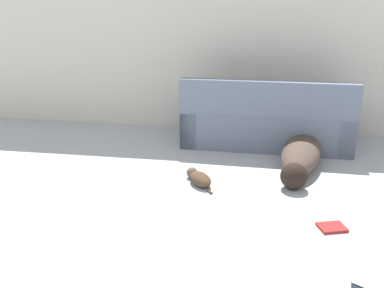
# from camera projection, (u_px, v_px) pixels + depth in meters

# --- Properties ---
(wall_back) EXTENTS (7.64, 0.06, 2.71)m
(wall_back) POSITION_uv_depth(u_px,v_px,m) (190.00, 30.00, 5.76)
(wall_back) COLOR beige
(wall_back) RESTS_ON ground_plane
(couch) EXTENTS (2.07, 0.94, 0.87)m
(couch) POSITION_uv_depth(u_px,v_px,m) (266.00, 122.00, 5.36)
(couch) COLOR slate
(couch) RESTS_ON ground_plane
(dog) EXTENTS (0.62, 1.72, 0.29)m
(dog) POSITION_uv_depth(u_px,v_px,m) (301.00, 155.00, 4.66)
(dog) COLOR #4C3D33
(dog) RESTS_ON ground_plane
(cat) EXTENTS (0.35, 0.45, 0.12)m
(cat) POSITION_uv_depth(u_px,v_px,m) (199.00, 178.00, 4.25)
(cat) COLOR #473323
(cat) RESTS_ON ground_plane
(book_red) EXTENTS (0.25, 0.22, 0.02)m
(book_red) POSITION_uv_depth(u_px,v_px,m) (332.00, 227.00, 3.43)
(book_red) COLOR maroon
(book_red) RESTS_ON ground_plane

